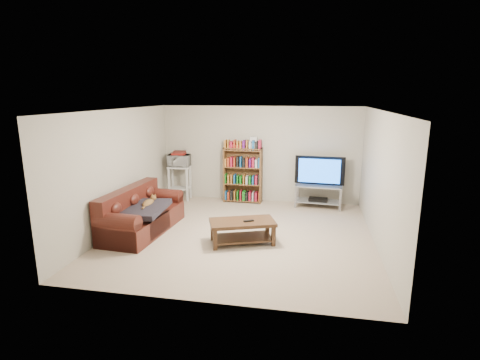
% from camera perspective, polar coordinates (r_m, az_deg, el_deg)
% --- Properties ---
extents(floor, '(5.00, 5.00, 0.00)m').
position_cam_1_polar(floor, '(7.41, 0.18, -8.28)').
color(floor, '#CAB296').
rests_on(floor, ground).
extents(ceiling, '(5.00, 5.00, 0.00)m').
position_cam_1_polar(ceiling, '(6.91, 0.20, 10.61)').
color(ceiling, white).
rests_on(ceiling, ground).
extents(wall_back, '(5.00, 0.00, 5.00)m').
position_cam_1_polar(wall_back, '(9.49, 2.97, 3.95)').
color(wall_back, beige).
rests_on(wall_back, ground).
extents(wall_front, '(5.00, 0.00, 5.00)m').
position_cam_1_polar(wall_front, '(4.71, -5.44, -5.47)').
color(wall_front, beige).
rests_on(wall_front, ground).
extents(wall_left, '(0.00, 5.00, 5.00)m').
position_cam_1_polar(wall_left, '(7.90, -17.94, 1.50)').
color(wall_left, beige).
rests_on(wall_left, ground).
extents(wall_right, '(0.00, 5.00, 5.00)m').
position_cam_1_polar(wall_right, '(7.05, 20.58, -0.02)').
color(wall_right, beige).
rests_on(wall_right, ground).
extents(sofa, '(1.02, 2.10, 0.87)m').
position_cam_1_polar(sofa, '(7.74, -15.06, -5.36)').
color(sofa, '#481A12').
rests_on(sofa, floor).
extents(blanket, '(0.80, 1.03, 0.18)m').
position_cam_1_polar(blanket, '(7.48, -14.48, -4.29)').
color(blanket, black).
rests_on(blanket, sofa).
extents(cat, '(0.26, 0.57, 0.17)m').
position_cam_1_polar(cat, '(7.61, -13.83, -3.47)').
color(cat, brown).
rests_on(cat, sofa).
extents(coffee_table, '(1.31, 0.96, 0.43)m').
position_cam_1_polar(coffee_table, '(6.90, 0.36, -7.25)').
color(coffee_table, '#3D2615').
rests_on(coffee_table, floor).
extents(remote, '(0.19, 0.14, 0.02)m').
position_cam_1_polar(remote, '(6.83, 1.33, -6.24)').
color(remote, black).
rests_on(remote, coffee_table).
extents(tv_stand, '(1.13, 0.58, 0.55)m').
position_cam_1_polar(tv_stand, '(9.22, 11.86, -1.85)').
color(tv_stand, '#999EA3').
rests_on(tv_stand, floor).
extents(television, '(1.19, 0.25, 0.68)m').
position_cam_1_polar(television, '(9.11, 12.01, 1.32)').
color(television, black).
rests_on(television, tv_stand).
extents(dvd_player, '(0.46, 0.34, 0.06)m').
position_cam_1_polar(dvd_player, '(9.27, 11.80, -2.92)').
color(dvd_player, black).
rests_on(dvd_player, tv_stand).
extents(bookshelf, '(0.96, 0.31, 1.39)m').
position_cam_1_polar(bookshelf, '(9.40, 0.43, 0.87)').
color(bookshelf, brown).
rests_on(bookshelf, floor).
extents(shelf_clutter, '(0.71, 0.22, 0.28)m').
position_cam_1_polar(shelf_clutter, '(9.26, 1.05, 5.57)').
color(shelf_clutter, silver).
rests_on(shelf_clutter, bookshelf).
extents(microwave_stand, '(0.58, 0.44, 0.88)m').
position_cam_1_polar(microwave_stand, '(9.78, -9.17, 0.28)').
color(microwave_stand, silver).
rests_on(microwave_stand, floor).
extents(microwave, '(0.57, 0.41, 0.30)m').
position_cam_1_polar(microwave, '(9.69, -9.27, 2.97)').
color(microwave, silver).
rests_on(microwave, microwave_stand).
extents(game_boxes, '(0.34, 0.30, 0.05)m').
position_cam_1_polar(game_boxes, '(9.66, -9.30, 3.99)').
color(game_boxes, maroon).
rests_on(game_boxes, microwave).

